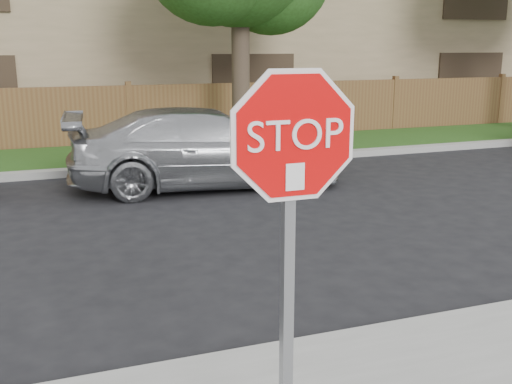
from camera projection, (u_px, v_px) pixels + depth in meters
name	position (u px, v px, depth m)	size (l,w,h in m)	color
ground	(318.00, 344.00, 5.40)	(90.00, 90.00, 0.00)	black
far_curb	(154.00, 167.00, 12.82)	(70.00, 0.30, 0.15)	gray
grass_strip	(141.00, 155.00, 14.33)	(70.00, 3.00, 0.12)	#1E4714
fence	(130.00, 116.00, 15.62)	(70.00, 0.12, 1.60)	brown
apartment_building	(101.00, 17.00, 20.08)	(35.20, 9.20, 7.20)	#8E7B58
stop_sign	(292.00, 193.00, 3.30)	(1.01, 0.13, 2.55)	gray
sedan_right	(206.00, 148.00, 11.26)	(2.07, 5.10, 1.48)	#9DA0A4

